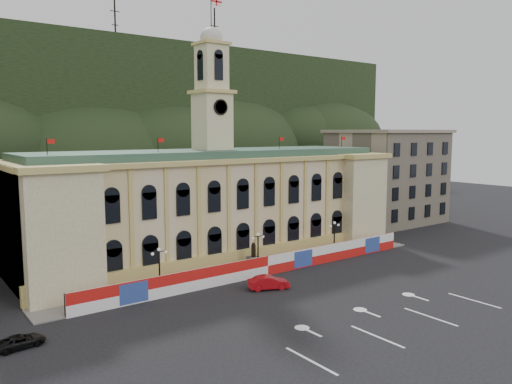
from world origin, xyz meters
TOP-DOWN VIEW (x-y plane):
  - ground at (0.00, 0.00)m, footprint 260.00×260.00m
  - lane_markings at (0.00, -5.00)m, footprint 26.00×10.00m
  - hill_ridge at (0.03, 121.99)m, footprint 230.00×80.00m
  - city_hall at (0.00, 27.63)m, footprint 56.20×17.60m
  - side_building_right at (43.00, 30.93)m, footprint 21.00×17.00m
  - hoarding_fence at (0.06, 15.07)m, footprint 50.00×0.44m
  - pavement at (0.00, 17.75)m, footprint 56.00×5.50m
  - statue at (0.00, 18.00)m, footprint 1.40×1.40m
  - lamp_left at (-14.00, 17.00)m, footprint 1.96×0.44m
  - lamp_center at (0.00, 17.00)m, footprint 1.96×0.44m
  - lamp_right at (14.00, 17.00)m, footprint 1.96×0.44m
  - red_sedan at (-3.41, 10.41)m, footprint 5.22×6.04m
  - black_suv at (-30.00, 10.50)m, footprint 2.67×4.37m

SIDE VIEW (x-z plane):
  - ground at x=0.00m, z-range 0.00..0.00m
  - lane_markings at x=0.00m, z-range -0.01..0.01m
  - pavement at x=0.00m, z-range 0.00..0.16m
  - black_suv at x=-30.00m, z-range 0.00..1.11m
  - red_sedan at x=-3.41m, z-range 0.00..1.58m
  - statue at x=0.00m, z-range -0.67..3.05m
  - hoarding_fence at x=0.06m, z-range 0.00..2.50m
  - lamp_left at x=-14.00m, z-range 0.50..5.65m
  - lamp_center at x=0.00m, z-range 0.50..5.65m
  - lamp_right at x=14.00m, z-range 0.50..5.65m
  - city_hall at x=0.00m, z-range -10.70..26.40m
  - side_building_right at x=43.00m, z-range 0.03..18.63m
  - hill_ridge at x=0.03m, z-range -12.52..51.48m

